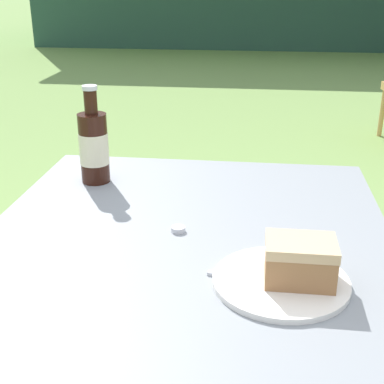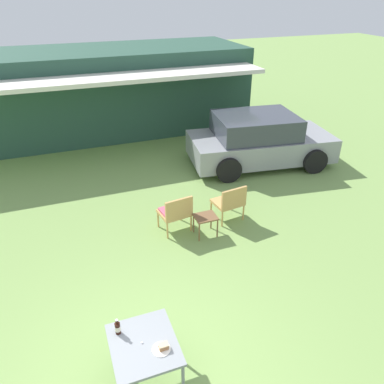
{
  "view_description": "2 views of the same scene",
  "coord_description": "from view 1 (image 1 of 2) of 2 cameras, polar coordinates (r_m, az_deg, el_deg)",
  "views": [
    {
      "loc": [
        0.13,
        -0.92,
        1.22
      ],
      "look_at": [
        0.0,
        0.1,
        0.79
      ],
      "focal_mm": 50.0,
      "sensor_mm": 36.0,
      "label": 1
    },
    {
      "loc": [
        -0.51,
        -3.05,
        4.55
      ],
      "look_at": [
        1.75,
        3.04,
        0.9
      ],
      "focal_mm": 35.0,
      "sensor_mm": 36.0,
      "label": 2
    }
  ],
  "objects": [
    {
      "name": "loose_bottle_cap",
      "position": [
        1.05,
        -1.48,
        -3.98
      ],
      "size": [
        0.03,
        0.03,
        0.01
      ],
      "color": "silver",
      "rests_on": "patio_table"
    },
    {
      "name": "cola_bottle_near",
      "position": [
        1.3,
        -10.43,
        4.87
      ],
      "size": [
        0.07,
        0.07,
        0.23
      ],
      "color": "black",
      "rests_on": "patio_table"
    },
    {
      "name": "cake_on_plate",
      "position": [
        0.89,
        10.56,
        -8.16
      ],
      "size": [
        0.22,
        0.22,
        0.08
      ],
      "color": "white",
      "rests_on": "patio_table"
    },
    {
      "name": "fork",
      "position": [
        0.89,
        7.07,
        -9.58
      ],
      "size": [
        0.17,
        0.05,
        0.01
      ],
      "color": "silver",
      "rests_on": "patio_table"
    },
    {
      "name": "patio_table",
      "position": [
        1.08,
        -0.66,
        -7.97
      ],
      "size": [
        0.8,
        0.9,
        0.74
      ],
      "color": "gray",
      "rests_on": "ground_plane"
    }
  ]
}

